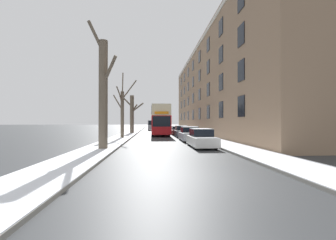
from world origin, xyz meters
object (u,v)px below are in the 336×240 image
(parked_car_3, at_px, (177,131))
(oncoming_van, at_px, (152,125))
(bare_tree_left_0, at_px, (103,92))
(parked_car_2, at_px, (182,132))
(bare_tree_left_2, at_px, (132,113))
(bare_tree_left_1, at_px, (122,110))
(double_decker_bus, at_px, (160,119))
(parked_car_0, at_px, (201,139))
(parked_car_1, at_px, (189,134))
(pedestrian_left_sidewalk, at_px, (101,134))

(parked_car_3, height_order, oncoming_van, oncoming_van)
(bare_tree_left_0, xyz_separation_m, parked_car_2, (7.36, 13.43, -3.41))
(bare_tree_left_2, relative_size, parked_car_2, 1.45)
(bare_tree_left_1, relative_size, double_decker_bus, 0.81)
(bare_tree_left_1, distance_m, parked_car_0, 12.45)
(parked_car_2, bearing_deg, bare_tree_left_0, -118.71)
(parked_car_0, bearing_deg, parked_car_2, 90.00)
(bare_tree_left_2, height_order, parked_car_3, bare_tree_left_2)
(bare_tree_left_0, bearing_deg, bare_tree_left_2, 89.89)
(parked_car_3, xyz_separation_m, oncoming_van, (-3.92, 20.00, 0.67))
(bare_tree_left_1, relative_size, parked_car_3, 1.83)
(double_decker_bus, xyz_separation_m, parked_car_3, (2.69, 0.80, -1.86))
(bare_tree_left_1, xyz_separation_m, parked_car_1, (7.47, -3.88, -2.69))
(bare_tree_left_0, relative_size, oncoming_van, 1.63)
(bare_tree_left_1, xyz_separation_m, double_decker_bus, (4.78, 6.95, -0.91))
(parked_car_1, relative_size, oncoming_van, 0.76)
(bare_tree_left_2, xyz_separation_m, parked_car_2, (7.31, -9.00, -2.77))
(bare_tree_left_2, bearing_deg, parked_car_3, -26.11)
(bare_tree_left_0, relative_size, parked_car_3, 2.00)
(parked_car_0, bearing_deg, bare_tree_left_0, -168.35)
(pedestrian_left_sidewalk, bearing_deg, bare_tree_left_0, 124.18)
(parked_car_2, distance_m, pedestrian_left_sidewalk, 12.93)
(parked_car_2, xyz_separation_m, pedestrian_left_sidewalk, (-8.28, -9.93, 0.25))
(bare_tree_left_1, xyz_separation_m, pedestrian_left_sidewalk, (-0.81, -7.59, -2.44))
(parked_car_0, bearing_deg, bare_tree_left_2, 109.27)
(bare_tree_left_1, bearing_deg, parked_car_3, 46.06)
(bare_tree_left_2, distance_m, parked_car_2, 11.92)
(bare_tree_left_2, distance_m, oncoming_van, 16.91)
(double_decker_bus, relative_size, pedestrian_left_sidewalk, 5.89)
(bare_tree_left_2, height_order, pedestrian_left_sidewalk, bare_tree_left_2)
(bare_tree_left_1, bearing_deg, pedestrian_left_sidewalk, -96.07)
(bare_tree_left_2, distance_m, parked_car_0, 22.33)
(bare_tree_left_0, distance_m, oncoming_van, 39.10)
(double_decker_bus, height_order, parked_car_1, double_decker_bus)
(bare_tree_left_1, bearing_deg, oncoming_van, 82.72)
(bare_tree_left_2, bearing_deg, double_decker_bus, -43.47)
(double_decker_bus, relative_size, parked_car_3, 2.27)
(parked_car_2, height_order, pedestrian_left_sidewalk, pedestrian_left_sidewalk)
(bare_tree_left_0, relative_size, parked_car_1, 2.14)
(double_decker_bus, bearing_deg, bare_tree_left_2, 136.53)
(parked_car_2, bearing_deg, parked_car_3, 90.00)
(bare_tree_left_1, distance_m, parked_car_1, 8.84)
(parked_car_3, bearing_deg, bare_tree_left_0, -111.33)
(parked_car_0, bearing_deg, parked_car_1, 90.00)
(double_decker_bus, bearing_deg, parked_car_0, -80.76)
(bare_tree_left_2, relative_size, pedestrian_left_sidewalk, 3.75)
(bare_tree_left_1, height_order, parked_car_3, bare_tree_left_1)
(double_decker_bus, bearing_deg, parked_car_3, 16.54)
(bare_tree_left_0, distance_m, bare_tree_left_1, 11.12)
(parked_car_2, relative_size, pedestrian_left_sidewalk, 2.58)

